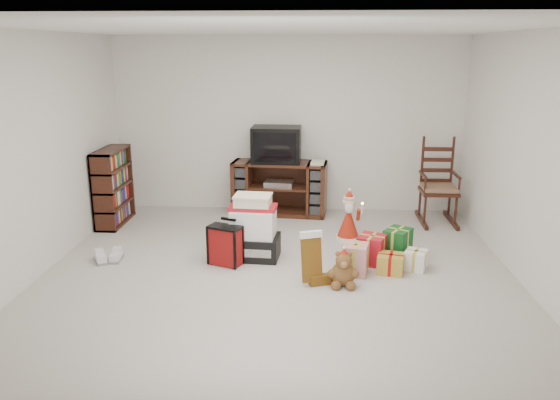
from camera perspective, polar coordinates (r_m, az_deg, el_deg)
The scene contains 13 objects.
room at distance 5.47m, azimuth -0.26°, elevation 4.29°, with size 5.01×5.01×2.51m.
tv_stand at distance 7.84m, azimuth -0.05°, elevation 1.27°, with size 1.38×0.61×0.76m.
bookshelf at distance 7.72m, azimuth -17.02°, elevation 1.20°, with size 0.28×0.84×1.03m.
rocking_chair at distance 7.81m, azimuth 16.12°, elevation 0.80°, with size 0.49×0.80×1.20m.
gift_pile at distance 6.20m, azimuth -2.80°, elevation -3.27°, with size 0.61×0.46×0.73m.
red_suitcase at distance 6.05m, azimuth -5.73°, elevation -4.74°, with size 0.39×0.30×0.52m.
stocking at distance 5.53m, azimuth 3.31°, elevation -6.07°, with size 0.26×0.11×0.57m, color #0C6D0D, non-canonical shape.
teddy_bear at distance 5.56m, azimuth 6.62°, elevation -7.36°, with size 0.25×0.22×0.36m.
santa_figurine at distance 6.87m, azimuth 7.16°, elevation -2.12°, with size 0.31×0.30×0.64m.
mrs_claus_figurine at distance 6.65m, azimuth -2.89°, elevation -2.62°, with size 0.31×0.29×0.64m.
sneaker_pair at distance 6.48m, azimuth -17.49°, elevation -5.72°, with size 0.35×0.28×0.09m.
gift_cluster at distance 6.08m, azimuth 11.43°, elevation -5.76°, with size 0.81×0.92×0.28m.
crt_television at distance 7.72m, azimuth -0.39°, elevation 5.83°, with size 0.69×0.51×0.50m.
Camera 1 is at (0.32, -5.36, 2.32)m, focal length 35.00 mm.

